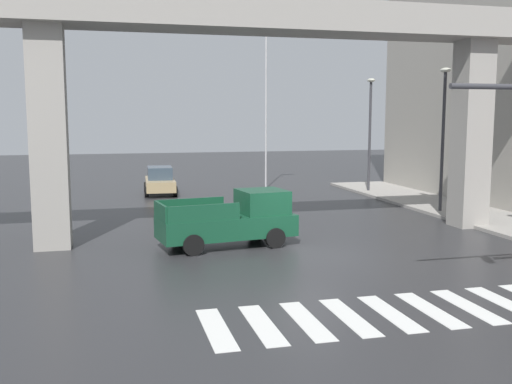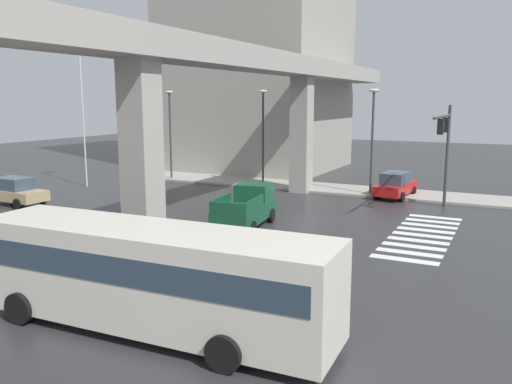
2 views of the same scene
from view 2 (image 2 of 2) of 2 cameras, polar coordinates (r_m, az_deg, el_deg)
ground_plane at (r=28.29m, az=5.05°, el=-3.29°), size 120.00×120.00×0.00m
crosswalk_stripes at (r=26.71m, az=17.66°, el=-4.52°), size 9.35×2.80×0.01m
elevated_overpass at (r=29.09m, az=-1.48°, el=12.96°), size 52.19×2.35×9.32m
sidewalk_east at (r=38.79m, az=8.13°, el=0.38°), size 4.00×36.00×0.15m
pickup_truck at (r=27.06m, az=-0.98°, el=-1.73°), size 5.32×2.63×2.08m
city_bus at (r=15.13m, az=-11.48°, el=-8.55°), size 3.11×10.89×2.99m
sedan_red at (r=36.38m, az=14.96°, el=0.75°), size 4.45×2.28×1.72m
sedan_tan at (r=36.09m, az=-24.82°, el=0.09°), size 2.12×4.38×1.72m
traffic_signal_mast at (r=32.01m, az=19.90°, el=5.65°), size 6.49×0.32×6.20m
street_lamp_near_corner at (r=36.24m, az=12.61°, el=6.71°), size 0.44×0.70×7.24m
street_lamp_mid_block at (r=39.06m, az=0.77°, el=7.16°), size 0.44×0.70×7.24m
street_lamp_far_north at (r=43.39m, az=-9.36°, el=7.32°), size 0.44×0.70×7.24m
fire_hydrant at (r=37.91m, az=4.61°, el=0.77°), size 0.24×0.24×0.85m
flagpole at (r=41.30m, az=-18.34°, el=9.24°), size 1.16×0.12×10.98m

